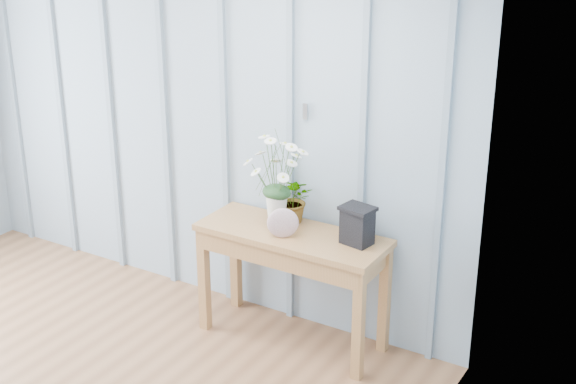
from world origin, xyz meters
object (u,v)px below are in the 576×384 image
Objects in this scene: daisy_vase at (277,169)px; carved_box at (357,225)px; sideboard at (292,249)px; felt_disc_vessel at (283,223)px.

carved_box is (0.52, 0.06, -0.27)m from daisy_vase.
sideboard is 0.48m from carved_box.
sideboard is 6.27× the size of felt_disc_vessel.
daisy_vase is 0.33m from felt_disc_vessel.
felt_disc_vessel is at bearing -42.69° from daisy_vase.
felt_disc_vessel is (-0.01, -0.10, 0.21)m from sideboard.
carved_box is (0.42, 0.15, 0.03)m from felt_disc_vessel.
daisy_vase is at bearing 104.31° from felt_disc_vessel.
sideboard is 0.23m from felt_disc_vessel.
daisy_vase reaches higher than sideboard.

